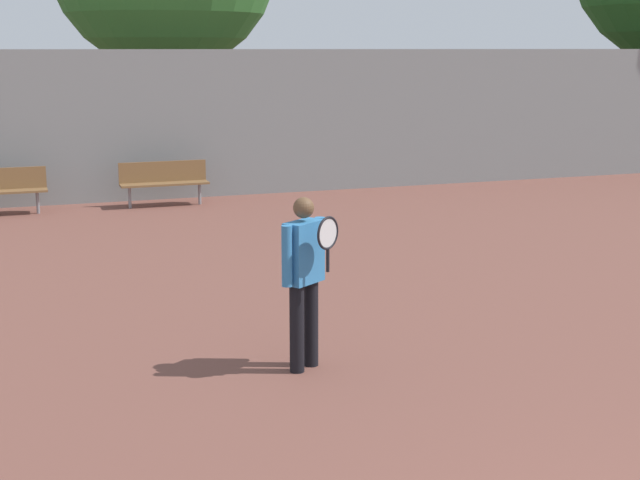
{
  "coord_description": "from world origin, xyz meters",
  "views": [
    {
      "loc": [
        -3.69,
        -2.85,
        3.02
      ],
      "look_at": [
        -0.58,
        6.07,
        0.98
      ],
      "focal_mm": 50.0,
      "sensor_mm": 36.0,
      "label": 1
    }
  ],
  "objects": [
    {
      "name": "tennis_player",
      "position": [
        -1.15,
        4.87,
        0.95
      ],
      "size": [
        0.55,
        0.52,
        1.67
      ],
      "rotation": [
        0.0,
        0.0,
        0.59
      ],
      "color": "black",
      "rests_on": "ground_plane"
    },
    {
      "name": "bench_courtside_far",
      "position": [
        -0.91,
        14.4,
        0.53
      ],
      "size": [
        1.7,
        0.4,
        0.86
      ],
      "color": "brown",
      "rests_on": "ground_plane"
    },
    {
      "name": "back_fence",
      "position": [
        0.0,
        15.18,
        1.5
      ],
      "size": [
        31.61,
        0.06,
        3.0
      ],
      "color": "gray",
      "rests_on": "ground_plane"
    }
  ]
}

